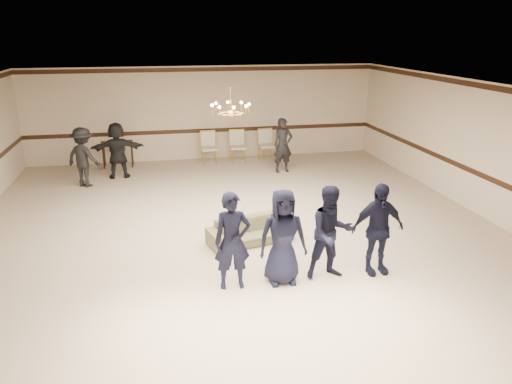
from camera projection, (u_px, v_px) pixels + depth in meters
room at (239, 166)px, 10.42m from camera, size 12.01×14.01×3.21m
chair_rail at (205, 131)px, 17.10m from camera, size 12.00×0.02×0.14m
crown_molding at (203, 69)px, 16.45m from camera, size 12.00×0.02×0.14m
chandelier at (231, 99)px, 10.95m from camera, size 0.94×0.94×0.89m
boy_a at (232, 241)px, 8.47m from camera, size 0.64×0.43×1.75m
boy_b at (283, 237)px, 8.64m from camera, size 0.86×0.56×1.75m
boy_c at (331, 233)px, 8.82m from camera, size 0.87×0.69×1.75m
boy_d at (378, 229)px, 8.99m from camera, size 1.04×0.47×1.75m
settee at (250, 231)px, 10.48m from camera, size 1.92×1.11×0.53m
adult_left at (84, 157)px, 14.07m from camera, size 1.29×1.15×1.73m
adult_mid at (117, 150)px, 14.89m from camera, size 1.63×0.60×1.73m
adult_right at (283, 145)px, 15.50m from camera, size 0.68×0.49×1.73m
banquet_chair_left at (209, 148)px, 16.59m from camera, size 0.54×0.54×1.07m
banquet_chair_mid at (238, 147)px, 16.78m from camera, size 0.55×0.55×1.07m
banquet_chair_right at (266, 145)px, 16.97m from camera, size 0.53×0.53×1.07m
console_table at (118, 154)px, 16.23m from camera, size 1.04×0.50×0.85m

